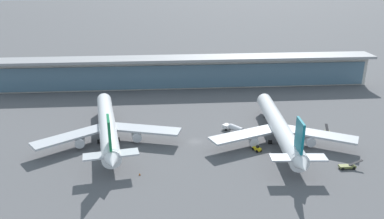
{
  "coord_description": "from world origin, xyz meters",
  "views": [
    {
      "loc": [
        -10.61,
        -117.97,
        55.71
      ],
      "look_at": [
        0.0,
        10.57,
        7.71
      ],
      "focal_mm": 36.15,
      "sensor_mm": 36.0,
      "label": 1
    }
  ],
  "objects_px": {
    "airliner_centre_stand": "(279,127)",
    "service_truck_mid_apron_yellow": "(257,149)",
    "service_truck_near_nose_olive": "(348,166)",
    "service_truck_by_tail_white": "(234,128)",
    "safety_cone_alpha": "(140,174)",
    "service_truck_under_wing_olive": "(328,133)",
    "airliner_left_stand": "(107,126)"
  },
  "relations": [
    {
      "from": "service_truck_under_wing_olive",
      "to": "service_truck_near_nose_olive",
      "type": "bearing_deg",
      "value": -99.52
    },
    {
      "from": "safety_cone_alpha",
      "to": "service_truck_by_tail_white",
      "type": "bearing_deg",
      "value": 40.48
    },
    {
      "from": "airliner_centre_stand",
      "to": "safety_cone_alpha",
      "type": "relative_size",
      "value": 90.06
    },
    {
      "from": "service_truck_near_nose_olive",
      "to": "safety_cone_alpha",
      "type": "bearing_deg",
      "value": 178.92
    },
    {
      "from": "service_truck_by_tail_white",
      "to": "airliner_centre_stand",
      "type": "bearing_deg",
      "value": -33.23
    },
    {
      "from": "airliner_centre_stand",
      "to": "service_truck_under_wing_olive",
      "type": "height_order",
      "value": "airliner_centre_stand"
    },
    {
      "from": "airliner_left_stand",
      "to": "service_truck_near_nose_olive",
      "type": "xyz_separation_m",
      "value": [
        72.26,
        -25.6,
        -4.48
      ]
    },
    {
      "from": "service_truck_under_wing_olive",
      "to": "service_truck_by_tail_white",
      "type": "height_order",
      "value": "service_truck_by_tail_white"
    },
    {
      "from": "airliner_left_stand",
      "to": "airliner_centre_stand",
      "type": "bearing_deg",
      "value": -5.93
    },
    {
      "from": "airliner_centre_stand",
      "to": "service_truck_mid_apron_yellow",
      "type": "relative_size",
      "value": 18.97
    },
    {
      "from": "service_truck_mid_apron_yellow",
      "to": "service_truck_by_tail_white",
      "type": "distance_m",
      "value": 15.83
    },
    {
      "from": "airliner_centre_stand",
      "to": "safety_cone_alpha",
      "type": "xyz_separation_m",
      "value": [
        -45.65,
        -18.51,
        -4.97
      ]
    },
    {
      "from": "airliner_left_stand",
      "to": "airliner_centre_stand",
      "type": "distance_m",
      "value": 57.61
    },
    {
      "from": "service_truck_near_nose_olive",
      "to": "service_truck_under_wing_olive",
      "type": "relative_size",
      "value": 0.98
    },
    {
      "from": "service_truck_under_wing_olive",
      "to": "service_truck_mid_apron_yellow",
      "type": "height_order",
      "value": "service_truck_under_wing_olive"
    },
    {
      "from": "airliner_left_stand",
      "to": "airliner_centre_stand",
      "type": "height_order",
      "value": "same"
    },
    {
      "from": "airliner_centre_stand",
      "to": "service_truck_by_tail_white",
      "type": "bearing_deg",
      "value": 146.77
    },
    {
      "from": "airliner_centre_stand",
      "to": "service_truck_by_tail_white",
      "type": "distance_m",
      "value": 16.6
    },
    {
      "from": "service_truck_near_nose_olive",
      "to": "service_truck_by_tail_white",
      "type": "relative_size",
      "value": 0.83
    },
    {
      "from": "airliner_left_stand",
      "to": "service_truck_under_wing_olive",
      "type": "relative_size",
      "value": 9.06
    },
    {
      "from": "airliner_left_stand",
      "to": "service_truck_under_wing_olive",
      "type": "height_order",
      "value": "airliner_left_stand"
    },
    {
      "from": "airliner_left_stand",
      "to": "service_truck_by_tail_white",
      "type": "xyz_separation_m",
      "value": [
        43.75,
        2.93,
        -3.58
      ]
    },
    {
      "from": "airliner_centre_stand",
      "to": "service_truck_mid_apron_yellow",
      "type": "bearing_deg",
      "value": -144.97
    },
    {
      "from": "airliner_left_stand",
      "to": "service_truck_mid_apron_yellow",
      "type": "xyz_separation_m",
      "value": [
        48.44,
        -12.17,
        -4.41
      ]
    },
    {
      "from": "service_truck_under_wing_olive",
      "to": "service_truck_mid_apron_yellow",
      "type": "distance_m",
      "value": 29.56
    },
    {
      "from": "service_truck_mid_apron_yellow",
      "to": "safety_cone_alpha",
      "type": "relative_size",
      "value": 4.75
    },
    {
      "from": "airliner_centre_stand",
      "to": "service_truck_by_tail_white",
      "type": "xyz_separation_m",
      "value": [
        -13.56,
        8.88,
        -3.58
      ]
    },
    {
      "from": "airliner_centre_stand",
      "to": "service_truck_near_nose_olive",
      "type": "xyz_separation_m",
      "value": [
        14.96,
        -19.65,
        -4.48
      ]
    },
    {
      "from": "service_truck_near_nose_olive",
      "to": "service_truck_mid_apron_yellow",
      "type": "bearing_deg",
      "value": 150.59
    },
    {
      "from": "service_truck_by_tail_white",
      "to": "safety_cone_alpha",
      "type": "bearing_deg",
      "value": -139.52
    },
    {
      "from": "service_truck_mid_apron_yellow",
      "to": "service_truck_by_tail_white",
      "type": "xyz_separation_m",
      "value": [
        -4.69,
        15.1,
        0.83
      ]
    },
    {
      "from": "airliner_centre_stand",
      "to": "service_truck_under_wing_olive",
      "type": "bearing_deg",
      "value": 11.66
    }
  ]
}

